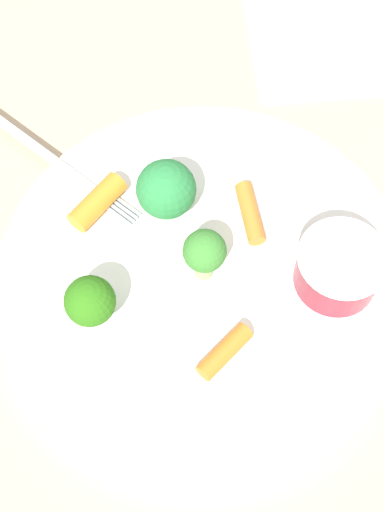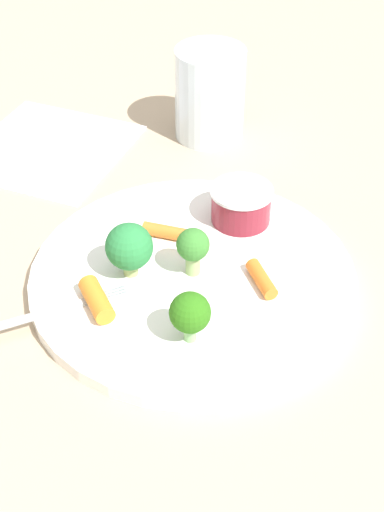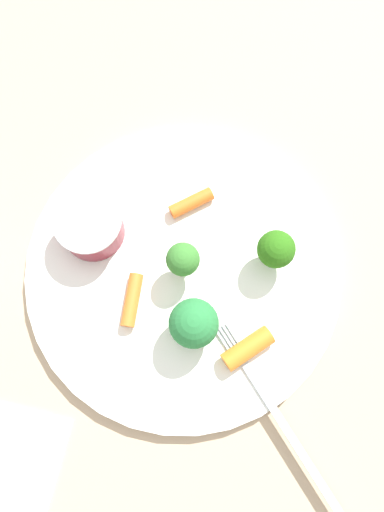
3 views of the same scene
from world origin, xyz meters
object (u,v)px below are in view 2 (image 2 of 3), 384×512
carrot_stick_1 (262,278)px  drinking_glass (210,94)px  plate (193,277)px  sauce_cup (241,205)px  broccoli_floret_1 (190,313)px  broccoli_floret_2 (129,247)px  broccoli_floret_0 (188,248)px  napkin (48,148)px  carrot_stick_0 (97,300)px  carrot_stick_2 (167,232)px  fork (16,322)px

carrot_stick_1 → drinking_glass: (-0.24, -0.11, 0.03)m
plate → sauce_cup: 0.09m
plate → broccoli_floret_1: broccoli_floret_1 is taller
broccoli_floret_1 → broccoli_floret_2: 0.09m
sauce_cup → broccoli_floret_0: bearing=-17.5°
broccoli_floret_2 → napkin: size_ratio=0.30×
napkin → sauce_cup: bearing=70.1°
carrot_stick_0 → drinking_glass: (-0.30, 0.02, 0.03)m
plate → drinking_glass: (-0.24, -0.05, 0.04)m
carrot_stick_0 → carrot_stick_1: 0.14m
broccoli_floret_1 → carrot_stick_0: size_ratio=1.01×
broccoli_floret_0 → broccoli_floret_1: same height
plate → carrot_stick_0: carrot_stick_0 is taller
broccoli_floret_0 → drinking_glass: drinking_glass is taller
broccoli_floret_0 → broccoli_floret_1: bearing=16.5°
plate → broccoli_floret_1: bearing=13.4°
drinking_glass → napkin: (0.08, -0.16, -0.05)m
broccoli_floret_1 → sauce_cup: bearing=178.0°
sauce_cup → napkin: size_ratio=0.35×
broccoli_floret_0 → napkin: size_ratio=0.27×
broccoli_floret_0 → carrot_stick_1: 0.07m
broccoli_floret_1 → napkin: 0.33m
broccoli_floret_2 → carrot_stick_2: size_ratio=1.09×
plate → broccoli_floret_0: broccoli_floret_0 is taller
plate → drinking_glass: 0.25m
carrot_stick_2 → napkin: size_ratio=0.28×
fork → drinking_glass: (-0.34, 0.07, 0.04)m
carrot_stick_0 → drinking_glass: 0.31m
broccoli_floret_0 → drinking_glass: size_ratio=0.44×
sauce_cup → carrot_stick_2: 0.07m
fork → drinking_glass: bearing=167.8°
broccoli_floret_1 → carrot_stick_0: (-0.01, -0.08, -0.02)m
drinking_glass → carrot_stick_0: bearing=-3.2°
plate → carrot_stick_0: (0.06, -0.06, 0.01)m
broccoli_floret_2 → drinking_glass: 0.26m
napkin → drinking_glass: bearing=115.5°
carrot_stick_0 → fork: (0.03, -0.06, -0.01)m
napkin → broccoli_floret_1: bearing=42.9°
drinking_glass → carrot_stick_2: bearing=3.3°
carrot_stick_1 → carrot_stick_0: bearing=-62.9°
broccoli_floret_0 → carrot_stick_2: bearing=-144.0°
broccoli_floret_2 → carrot_stick_1: broccoli_floret_2 is taller
carrot_stick_1 → fork: (0.10, -0.18, -0.00)m
fork → drinking_glass: drinking_glass is taller
sauce_cup → carrot_stick_2: sauce_cup is taller
plate → broccoli_floret_1: (0.08, 0.02, 0.03)m
plate → drinking_glass: size_ratio=2.79×
plate → fork: bearing=-51.5°
carrot_stick_0 → napkin: carrot_stick_0 is taller
sauce_cup → carrot_stick_2: bearing=-53.1°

